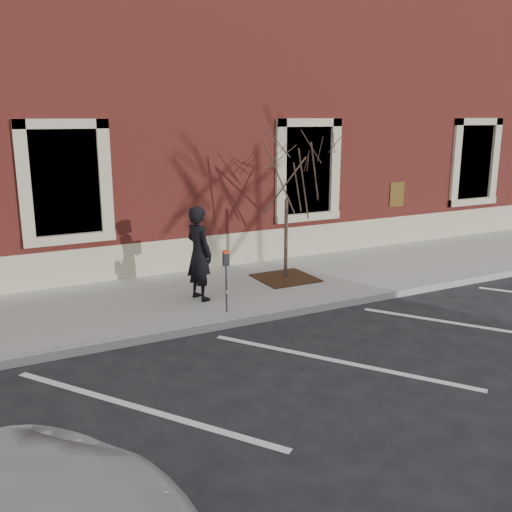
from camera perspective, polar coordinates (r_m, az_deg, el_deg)
ground at (r=10.92m, az=1.46°, el=-6.29°), size 120.00×120.00×0.00m
sidewalk_near at (r=12.37m, az=-2.46°, el=-3.49°), size 40.00×3.50×0.15m
curb_near at (r=10.85m, az=1.59°, el=-5.99°), size 40.00×0.12×0.15m
parking_stripes at (r=9.19m, az=8.20°, el=-10.38°), size 28.00×4.40×0.01m
building_civic at (r=17.44m, az=-11.22°, el=14.34°), size 40.00×8.62×8.00m
man at (r=11.38m, az=-5.71°, el=0.27°), size 0.60×0.78×1.90m
parking_meter at (r=10.59m, az=-3.01°, el=-1.36°), size 0.11×0.08×1.20m
tree_grate at (r=13.01m, az=2.96°, el=-2.21°), size 1.25×1.25×0.03m
sapling at (r=12.58m, az=3.09°, el=7.93°), size 1.99×1.99×3.31m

